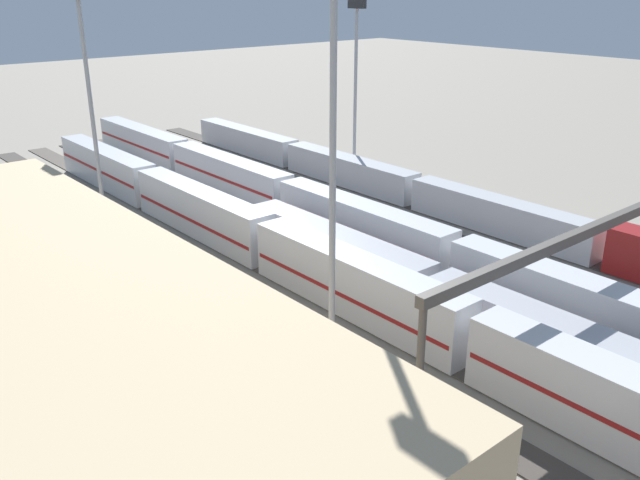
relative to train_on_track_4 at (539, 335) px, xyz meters
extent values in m
plane|color=gray|center=(20.57, -5.00, -2.10)|extent=(400.00, 400.00, 0.00)
cube|color=#3D3833|center=(20.57, -20.00, -2.04)|extent=(140.00, 2.80, 0.12)
cube|color=#3D3833|center=(20.57, -15.00, -2.04)|extent=(140.00, 2.80, 0.12)
cube|color=#4C443D|center=(20.57, -10.00, -2.04)|extent=(140.00, 2.80, 0.12)
cube|color=#4C443D|center=(20.57, -5.00, -2.04)|extent=(140.00, 2.80, 0.12)
cube|color=#3D3833|center=(20.57, 0.00, -2.04)|extent=(140.00, 2.80, 0.12)
cube|color=#4C443D|center=(20.57, 5.00, -2.04)|extent=(140.00, 2.80, 0.12)
cube|color=#3D3833|center=(20.57, 10.00, -2.04)|extent=(140.00, 2.80, 0.12)
cube|color=#A8AAB2|center=(-2.20, 0.00, -0.08)|extent=(23.00, 3.00, 3.80)
cube|color=maroon|center=(-2.20, 0.00, -0.37)|extent=(22.40, 3.06, 0.36)
cube|color=#A8AAB2|center=(22.00, 0.00, -0.08)|extent=(23.00, 3.00, 3.80)
cube|color=maroon|center=(22.00, 0.00, 0.00)|extent=(22.40, 3.06, 0.36)
cube|color=silver|center=(14.06, 5.00, 0.52)|extent=(23.00, 3.00, 5.00)
cube|color=maroon|center=(14.06, 5.00, 0.05)|extent=(22.40, 3.06, 0.36)
cube|color=silver|center=(38.26, 5.00, 0.52)|extent=(23.00, 3.00, 5.00)
cube|color=maroon|center=(38.26, 5.00, 0.03)|extent=(22.40, 3.06, 0.36)
cube|color=silver|center=(62.46, 5.00, 0.52)|extent=(23.00, 3.00, 5.00)
cube|color=maroon|center=(62.46, 5.00, 0.56)|extent=(22.40, 3.06, 0.36)
cube|color=#B7BABF|center=(17.70, -20.00, -0.08)|extent=(23.00, 3.00, 3.80)
cube|color=#B7BABF|center=(41.90, -20.00, -0.08)|extent=(23.00, 3.00, 3.80)
cube|color=#B7BABF|center=(66.10, -20.00, -0.08)|extent=(23.00, 3.00, 3.80)
cube|color=silver|center=(-0.35, -5.00, 0.52)|extent=(23.00, 3.00, 5.00)
cube|color=maroon|center=(-0.35, -5.00, 0.49)|extent=(22.40, 3.06, 0.36)
cube|color=silver|center=(23.85, -5.00, 0.52)|extent=(23.00, 3.00, 5.00)
cube|color=maroon|center=(23.85, -5.00, 0.60)|extent=(22.40, 3.06, 0.36)
cube|color=silver|center=(48.05, -5.00, 0.52)|extent=(23.00, 3.00, 5.00)
cube|color=maroon|center=(48.05, -5.00, 0.68)|extent=(22.40, 3.06, 0.36)
cube|color=silver|center=(72.25, -5.00, 0.52)|extent=(23.00, 3.00, 5.00)
cube|color=maroon|center=(72.25, -5.00, 0.75)|extent=(22.40, 3.06, 0.36)
cylinder|color=#9EA0A5|center=(43.94, -22.80, 9.19)|extent=(0.44, 0.44, 22.58)
cube|color=#262628|center=(43.94, -22.80, 21.08)|extent=(2.80, 0.70, 1.20)
cylinder|color=#9EA0A5|center=(8.50, 12.32, 12.72)|extent=(0.44, 0.44, 29.64)
cylinder|color=#9EA0A5|center=(45.54, 12.76, 10.06)|extent=(0.44, 0.44, 24.33)
cylinder|color=#4C4742|center=(0.64, 12.10, 1.90)|extent=(0.50, 0.50, 8.00)
cube|color=#4C4742|center=(0.64, -5.00, 6.30)|extent=(0.70, 35.00, 0.80)
cube|color=tan|center=(11.96, 30.94, 3.74)|extent=(48.37, 18.18, 11.69)
camera|label=1|loc=(-22.24, 39.39, 23.67)|focal=37.67mm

